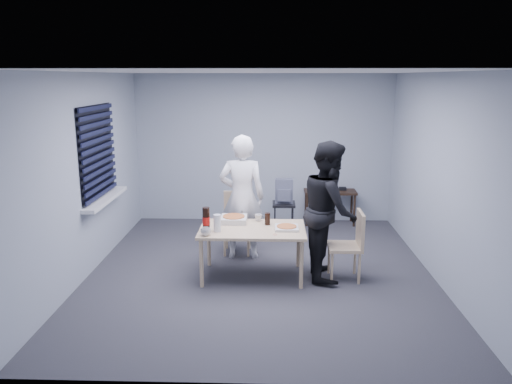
{
  "coord_description": "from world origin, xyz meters",
  "views": [
    {
      "loc": [
        0.14,
        -6.25,
        2.54
      ],
      "look_at": [
        -0.06,
        0.1,
        1.07
      ],
      "focal_mm": 35.0,
      "sensor_mm": 36.0,
      "label": 1
    }
  ],
  "objects_px": {
    "soda_bottle": "(206,220)",
    "stool": "(284,209)",
    "person_black": "(329,210)",
    "dining_table": "(252,233)",
    "chair_right": "(351,241)",
    "side_table": "(330,195)",
    "person_white": "(242,197)",
    "backpack": "(284,191)",
    "mug_a": "(206,232)",
    "chair_far": "(238,217)",
    "mug_b": "(258,218)"
  },
  "relations": [
    {
      "from": "chair_right",
      "to": "person_white",
      "type": "relative_size",
      "value": 0.5
    },
    {
      "from": "person_white",
      "to": "person_black",
      "type": "height_order",
      "value": "same"
    },
    {
      "from": "person_black",
      "to": "mug_a",
      "type": "bearing_deg",
      "value": 104.05
    },
    {
      "from": "backpack",
      "to": "soda_bottle",
      "type": "xyz_separation_m",
      "value": [
        -1.02,
        -1.99,
        0.09
      ]
    },
    {
      "from": "mug_a",
      "to": "stool",
      "type": "bearing_deg",
      "value": 65.46
    },
    {
      "from": "soda_bottle",
      "to": "chair_far",
      "type": "bearing_deg",
      "value": 74.34
    },
    {
      "from": "person_black",
      "to": "stool",
      "type": "height_order",
      "value": "person_black"
    },
    {
      "from": "side_table",
      "to": "backpack",
      "type": "distance_m",
      "value": 1.03
    },
    {
      "from": "side_table",
      "to": "soda_bottle",
      "type": "height_order",
      "value": "soda_bottle"
    },
    {
      "from": "chair_right",
      "to": "mug_b",
      "type": "distance_m",
      "value": 1.26
    },
    {
      "from": "person_white",
      "to": "backpack",
      "type": "bearing_deg",
      "value": -118.58
    },
    {
      "from": "soda_bottle",
      "to": "stool",
      "type": "bearing_deg",
      "value": 63.06
    },
    {
      "from": "chair_far",
      "to": "soda_bottle",
      "type": "distance_m",
      "value": 1.2
    },
    {
      "from": "person_white",
      "to": "soda_bottle",
      "type": "distance_m",
      "value": 0.94
    },
    {
      "from": "soda_bottle",
      "to": "dining_table",
      "type": "bearing_deg",
      "value": 13.42
    },
    {
      "from": "dining_table",
      "to": "mug_a",
      "type": "height_order",
      "value": "mug_a"
    },
    {
      "from": "backpack",
      "to": "soda_bottle",
      "type": "distance_m",
      "value": 2.23
    },
    {
      "from": "dining_table",
      "to": "stool",
      "type": "xyz_separation_m",
      "value": [
        0.44,
        1.86,
        -0.19
      ]
    },
    {
      "from": "backpack",
      "to": "mug_a",
      "type": "distance_m",
      "value": 2.39
    },
    {
      "from": "stool",
      "to": "mug_a",
      "type": "relative_size",
      "value": 4.19
    },
    {
      "from": "backpack",
      "to": "soda_bottle",
      "type": "bearing_deg",
      "value": -124.33
    },
    {
      "from": "dining_table",
      "to": "chair_right",
      "type": "distance_m",
      "value": 1.26
    },
    {
      "from": "chair_right",
      "to": "backpack",
      "type": "distance_m",
      "value": 2.07
    },
    {
      "from": "person_black",
      "to": "soda_bottle",
      "type": "distance_m",
      "value": 1.56
    },
    {
      "from": "person_black",
      "to": "dining_table",
      "type": "bearing_deg",
      "value": 93.39
    },
    {
      "from": "dining_table",
      "to": "mug_a",
      "type": "relative_size",
      "value": 10.93
    },
    {
      "from": "chair_right",
      "to": "backpack",
      "type": "relative_size",
      "value": 2.2
    },
    {
      "from": "person_white",
      "to": "mug_b",
      "type": "xyz_separation_m",
      "value": [
        0.24,
        -0.39,
        -0.18
      ]
    },
    {
      "from": "backpack",
      "to": "side_table",
      "type": "bearing_deg",
      "value": 28.16
    },
    {
      "from": "chair_far",
      "to": "side_table",
      "type": "bearing_deg",
      "value": 43.64
    },
    {
      "from": "mug_a",
      "to": "backpack",
      "type": "bearing_deg",
      "value": 65.33
    },
    {
      "from": "chair_far",
      "to": "chair_right",
      "type": "relative_size",
      "value": 1.0
    },
    {
      "from": "dining_table",
      "to": "person_white",
      "type": "relative_size",
      "value": 0.76
    },
    {
      "from": "dining_table",
      "to": "mug_a",
      "type": "distance_m",
      "value": 0.65
    },
    {
      "from": "backpack",
      "to": "mug_b",
      "type": "height_order",
      "value": "backpack"
    },
    {
      "from": "chair_far",
      "to": "person_white",
      "type": "bearing_deg",
      "value": -72.33
    },
    {
      "from": "mug_a",
      "to": "dining_table",
      "type": "bearing_deg",
      "value": 30.38
    },
    {
      "from": "stool",
      "to": "chair_right",
      "type": "bearing_deg",
      "value": -66.81
    },
    {
      "from": "chair_far",
      "to": "stool",
      "type": "distance_m",
      "value": 1.13
    },
    {
      "from": "stool",
      "to": "mug_a",
      "type": "height_order",
      "value": "mug_a"
    },
    {
      "from": "chair_right",
      "to": "dining_table",
      "type": "bearing_deg",
      "value": 178.05
    },
    {
      "from": "person_black",
      "to": "backpack",
      "type": "xyz_separation_m",
      "value": [
        -0.53,
        1.79,
        -0.17
      ]
    },
    {
      "from": "mug_a",
      "to": "chair_right",
      "type": "bearing_deg",
      "value": 8.85
    },
    {
      "from": "stool",
      "to": "mug_b",
      "type": "xyz_separation_m",
      "value": [
        -0.38,
        -1.54,
        0.3
      ]
    },
    {
      "from": "side_table",
      "to": "backpack",
      "type": "bearing_deg",
      "value": -144.59
    },
    {
      "from": "person_black",
      "to": "backpack",
      "type": "distance_m",
      "value": 1.88
    },
    {
      "from": "stool",
      "to": "soda_bottle",
      "type": "bearing_deg",
      "value": -116.94
    },
    {
      "from": "person_black",
      "to": "backpack",
      "type": "relative_size",
      "value": 4.38
    },
    {
      "from": "chair_far",
      "to": "mug_a",
      "type": "distance_m",
      "value": 1.35
    },
    {
      "from": "chair_right",
      "to": "side_table",
      "type": "distance_m",
      "value": 2.48
    }
  ]
}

